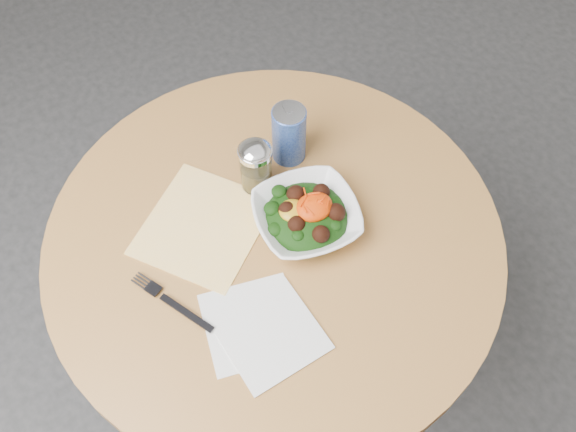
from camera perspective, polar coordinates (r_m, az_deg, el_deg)
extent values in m
plane|color=#2C2C2F|center=(1.93, -0.84, -13.24)|extent=(6.00, 6.00, 0.00)
cylinder|color=black|center=(1.92, -0.85, -13.09)|extent=(0.52, 0.52, 0.03)
cylinder|color=black|center=(1.60, -1.00, -8.97)|extent=(0.10, 0.10, 0.71)
cylinder|color=#C38E46|center=(1.27, -1.25, -2.10)|extent=(0.90, 0.90, 0.04)
cube|color=#FFA60D|center=(1.27, -7.55, -0.85)|extent=(0.32, 0.31, 0.00)
cube|color=silver|center=(1.17, -3.24, -9.53)|extent=(0.21, 0.21, 0.00)
cube|color=silver|center=(1.16, -1.57, -10.45)|extent=(0.17, 0.17, 0.00)
imported|color=white|center=(1.25, 1.64, -0.07)|extent=(0.24, 0.24, 0.05)
ellipsoid|color=black|center=(1.25, 1.64, -0.10)|extent=(0.16, 0.16, 0.06)
ellipsoid|color=#C38F13|center=(1.22, 0.40, 0.50)|extent=(0.05, 0.05, 0.02)
ellipsoid|color=#F44D05|center=(1.23, 2.33, 0.81)|extent=(0.07, 0.06, 0.03)
cube|color=black|center=(1.18, -9.00, -8.52)|extent=(0.05, 0.11, 0.00)
cube|color=black|center=(1.22, -12.37, -6.02)|extent=(0.05, 0.07, 0.00)
cylinder|color=silver|center=(1.28, -2.86, 4.19)|extent=(0.06, 0.06, 0.10)
cylinder|color=olive|center=(1.30, -2.82, 3.62)|extent=(0.05, 0.05, 0.05)
cylinder|color=white|center=(1.24, -2.96, 5.67)|extent=(0.07, 0.07, 0.01)
ellipsoid|color=white|center=(1.23, -2.98, 5.84)|extent=(0.06, 0.06, 0.03)
cylinder|color=navy|center=(1.32, 0.08, 7.27)|extent=(0.07, 0.07, 0.13)
cylinder|color=silver|center=(1.27, 0.09, 9.21)|extent=(0.07, 0.07, 0.00)
cube|color=silver|center=(1.27, -0.06, 9.56)|extent=(0.02, 0.02, 0.00)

